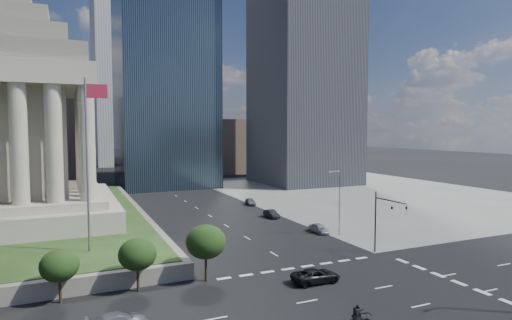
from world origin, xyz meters
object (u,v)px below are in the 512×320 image
pickup_truck (316,276)px  motorcycle_trail (356,318)px  traffic_signal_ne (385,215)px  parked_sedan_far (250,202)px  parked_sedan_near (319,228)px  flagpole (88,155)px  street_lamp_north (339,198)px  parked_sedan_mid (271,214)px

pickup_truck → motorcycle_trail: bearing=165.9°
traffic_signal_ne → parked_sedan_far: traffic_signal_ne is taller
parked_sedan_near → parked_sedan_far: (0.00, 27.16, 0.01)m
traffic_signal_ne → motorcycle_trail: (-15.95, -15.34, -4.20)m
parked_sedan_far → motorcycle_trail: bearing=-95.5°
flagpole → pickup_truck: (21.24, -15.03, -12.39)m
flagpole → parked_sedan_far: bearing=42.6°
traffic_signal_ne → street_lamp_north: (0.83, 11.30, 0.41)m
parked_sedan_far → street_lamp_north: bearing=-77.1°
parked_sedan_near → parked_sedan_far: 27.16m
parked_sedan_near → parked_sedan_mid: size_ratio=1.00×
flagpole → parked_sedan_near: size_ratio=4.75×
traffic_signal_ne → parked_sedan_far: size_ratio=1.86×
traffic_signal_ne → flagpole: bearing=163.3°
traffic_signal_ne → pickup_truck: size_ratio=1.53×
flagpole → pickup_truck: size_ratio=3.81×
traffic_signal_ne → motorcycle_trail: traffic_signal_ne is taller
parked_sedan_far → pickup_truck: bearing=-95.4°
pickup_truck → street_lamp_north: bearing=-40.0°
flagpole → street_lamp_north: (35.16, 1.00, -7.45)m
traffic_signal_ne → motorcycle_trail: 22.52m
traffic_signal_ne → motorcycle_trail: size_ratio=2.84×
parked_sedan_mid → parked_sedan_far: bearing=82.8°
parked_sedan_far → motorcycle_trail: (-14.95, -56.30, 0.32)m
flagpole → parked_sedan_near: 35.73m
street_lamp_north → parked_sedan_far: 30.12m
street_lamp_north → parked_sedan_near: 5.83m
flagpole → motorcycle_trail: flagpole is taller
traffic_signal_ne → motorcycle_trail: bearing=-136.1°
flagpole → motorcycle_trail: size_ratio=7.09×
pickup_truck → parked_sedan_far: size_ratio=1.22×
street_lamp_north → parked_sedan_mid: street_lamp_north is taller
parked_sedan_near → street_lamp_north: bearing=-53.1°
motorcycle_trail → traffic_signal_ne: bearing=50.4°
street_lamp_north → pickup_truck: street_lamp_north is taller
street_lamp_north → traffic_signal_ne: bearing=-94.2°
flagpole → traffic_signal_ne: (34.33, -10.30, -7.86)m
parked_sedan_near → motorcycle_trail: (-14.95, -29.14, 0.33)m
flagpole → street_lamp_north: 35.95m
parked_sedan_mid → flagpole: bearing=-152.0°
street_lamp_north → parked_sedan_far: size_ratio=2.33×
parked_sedan_near → pickup_truck: bearing=-122.4°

